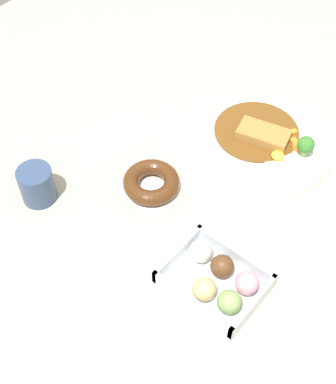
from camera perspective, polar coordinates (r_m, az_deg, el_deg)
ground_plane at (r=1.12m, az=2.77°, el=1.56°), size 1.60×1.60×0.00m
curry_plate at (r=1.18m, az=10.21°, el=4.99°), size 0.28×0.28×0.07m
donut_box at (r=0.96m, az=5.14°, el=-9.20°), size 0.17×0.13×0.05m
chocolate_ring_donut at (r=1.09m, az=-1.76°, el=0.99°), size 0.12×0.12×0.03m
coffee_mug at (r=1.09m, az=-13.58°, el=0.76°), size 0.07×0.07×0.08m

